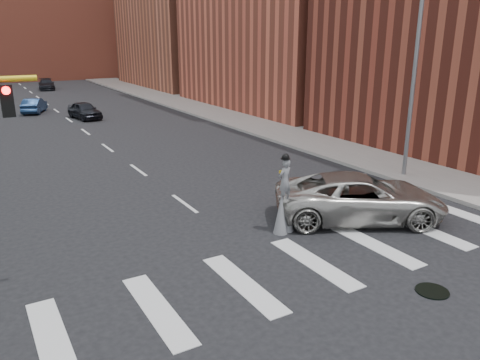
% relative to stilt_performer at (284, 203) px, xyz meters
% --- Properties ---
extents(ground_plane, '(160.00, 160.00, 0.00)m').
position_rel_stilt_performer_xyz_m(ground_plane, '(-1.87, -3.47, -1.11)').
color(ground_plane, black).
rests_on(ground_plane, ground).
extents(sidewalk_right, '(5.00, 90.00, 0.18)m').
position_rel_stilt_performer_xyz_m(sidewalk_right, '(10.63, 21.53, -1.02)').
color(sidewalk_right, gray).
rests_on(sidewalk_right, ground).
extents(manhole, '(0.90, 0.90, 0.04)m').
position_rel_stilt_performer_xyz_m(manhole, '(1.13, -5.47, -1.09)').
color(manhole, black).
rests_on(manhole, ground).
extents(building_far, '(16.00, 22.00, 20.00)m').
position_rel_stilt_performer_xyz_m(building_far, '(20.13, 50.53, 8.89)').
color(building_far, '#B35C42').
rests_on(building_far, ground).
extents(building_backdrop, '(26.00, 14.00, 18.00)m').
position_rel_stilt_performer_xyz_m(building_backdrop, '(4.13, 74.53, 7.89)').
color(building_backdrop, '#BC533B').
rests_on(building_backdrop, ground).
extents(streetlight, '(2.05, 0.20, 9.00)m').
position_rel_stilt_performer_xyz_m(streetlight, '(9.03, 2.53, 3.79)').
color(streetlight, slate).
rests_on(streetlight, ground).
extents(stilt_performer, '(0.83, 0.59, 2.90)m').
position_rel_stilt_performer_xyz_m(stilt_performer, '(0.00, 0.00, 0.00)').
color(stilt_performer, '#362115').
rests_on(stilt_performer, ground).
extents(suv_crossing, '(7.01, 5.66, 1.77)m').
position_rel_stilt_performer_xyz_m(suv_crossing, '(3.20, -0.47, -0.22)').
color(suv_crossing, '#ADAAA3').
rests_on(suv_crossing, ground).
extents(car_near, '(2.41, 4.44, 1.43)m').
position_rel_stilt_performer_xyz_m(car_near, '(-0.54, 28.48, -0.39)').
color(car_near, black).
rests_on(car_near, ground).
extents(car_mid, '(2.80, 4.34, 1.35)m').
position_rel_stilt_performer_xyz_m(car_mid, '(-3.79, 34.13, -0.43)').
color(car_mid, navy).
rests_on(car_mid, ground).
extents(car_far, '(2.46, 4.93, 1.37)m').
position_rel_stilt_performer_xyz_m(car_far, '(0.43, 54.73, -0.42)').
color(car_far, black).
rests_on(car_far, ground).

